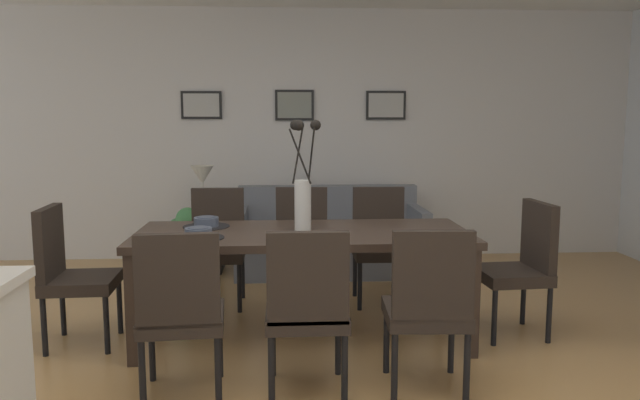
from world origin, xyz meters
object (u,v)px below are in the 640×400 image
(dining_chair_head_west, at_px, (69,269))
(framed_picture_left, at_px, (201,105))
(dining_chair_near_left, at_px, (180,307))
(framed_picture_right, at_px, (386,105))
(sofa, at_px, (330,242))
(framed_picture_center, at_px, (295,105))
(dining_chair_mid_right, at_px, (380,239))
(bowl_near_right, at_px, (206,221))
(dining_chair_far_left, at_px, (307,304))
(centerpiece_vase, at_px, (303,189))
(dining_table, at_px, (303,241))
(dining_chair_head_east, at_px, (522,262))
(dining_chair_far_right, at_px, (301,239))
(bowl_near_left, at_px, (198,232))
(table_lamp, at_px, (202,180))
(side_table, at_px, (204,245))
(dining_chair_mid_left, at_px, (428,302))
(potted_plant, at_px, (184,239))
(dining_chair_near_right, at_px, (217,240))

(dining_chair_head_west, distance_m, framed_picture_left, 2.78)
(dining_chair_near_left, xyz_separation_m, framed_picture_right, (1.63, 3.34, 1.10))
(sofa, xyz_separation_m, framed_picture_center, (-0.32, 0.58, 1.33))
(dining_chair_mid_right, distance_m, bowl_near_right, 1.49)
(dining_chair_far_left, distance_m, centerpiece_vase, 1.01)
(dining_chair_near_left, bearing_deg, bowl_near_right, 89.43)
(dining_table, height_order, dining_chair_head_east, dining_chair_head_east)
(dining_chair_mid_right, bearing_deg, dining_chair_near_left, -127.41)
(dining_chair_far_right, distance_m, bowl_near_right, 0.99)
(bowl_near_left, height_order, bowl_near_right, same)
(dining_chair_near_left, height_order, framed_picture_right, framed_picture_right)
(table_lamp, bearing_deg, side_table, 0.00)
(dining_chair_head_east, distance_m, framed_picture_right, 2.76)
(dining_chair_head_west, relative_size, table_lamp, 1.80)
(dining_chair_head_west, bearing_deg, dining_chair_far_right, 30.11)
(table_lamp, bearing_deg, bowl_near_right, -82.05)
(dining_table, relative_size, framed_picture_center, 5.47)
(dining_chair_far_left, relative_size, centerpiece_vase, 1.25)
(dining_chair_far_left, height_order, framed_picture_left, framed_picture_left)
(dining_chair_mid_left, xyz_separation_m, potted_plant, (-1.69, 2.51, -0.14))
(dining_chair_mid_left, height_order, table_lamp, table_lamp)
(framed_picture_left, bearing_deg, dining_chair_head_east, -45.09)
(dining_chair_near_right, distance_m, potted_plant, 0.88)
(side_table, bearing_deg, dining_chair_near_left, -85.33)
(dining_chair_head_east, bearing_deg, table_lamp, 141.41)
(sofa, distance_m, table_lamp, 1.37)
(bowl_near_right, xyz_separation_m, potted_plant, (-0.39, 1.43, -0.41))
(centerpiece_vase, bearing_deg, dining_chair_near_left, -127.38)
(dining_chair_head_west, bearing_deg, dining_chair_head_east, 0.37)
(framed_picture_center, bearing_deg, dining_chair_mid_right, -67.91)
(dining_chair_mid_left, relative_size, dining_chair_mid_right, 1.00)
(bowl_near_right, height_order, table_lamp, table_lamp)
(framed_picture_center, bearing_deg, dining_chair_near_left, -101.35)
(potted_plant, bearing_deg, bowl_near_left, -78.19)
(dining_chair_mid_right, bearing_deg, sofa, 107.76)
(dining_chair_head_west, xyz_separation_m, side_table, (0.63, 1.93, -0.25))
(dining_chair_head_west, bearing_deg, dining_chair_near_left, -45.05)
(dining_chair_near_right, bearing_deg, dining_chair_near_left, -90.39)
(dining_chair_far_right, height_order, framed_picture_left, framed_picture_left)
(dining_chair_mid_left, xyz_separation_m, dining_chair_head_east, (0.86, 0.87, 0.00))
(framed_picture_left, bearing_deg, dining_table, -68.74)
(dining_chair_far_right, relative_size, sofa, 0.51)
(dining_chair_mid_left, bearing_deg, dining_chair_near_left, -179.89)
(dining_chair_far_left, xyz_separation_m, dining_chair_mid_right, (0.66, 1.72, 0.00))
(dining_chair_near_right, distance_m, bowl_near_right, 0.71)
(dining_table, height_order, table_lamp, table_lamp)
(dining_table, distance_m, potted_plant, 1.97)
(dining_chair_far_left, distance_m, table_lamp, 2.95)
(framed_picture_center, relative_size, framed_picture_right, 0.96)
(dining_chair_far_left, bearing_deg, sofa, 83.10)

